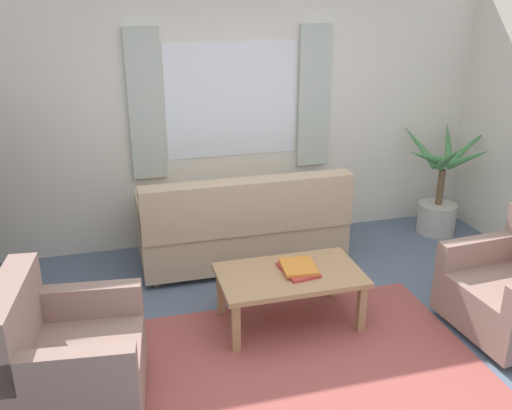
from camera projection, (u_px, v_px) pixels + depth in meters
ground_plane at (304, 361)px, 3.93m from camera, size 6.24×6.24×0.00m
wall_back at (231, 115)px, 5.49m from camera, size 5.32×0.12×2.60m
window_with_curtains at (233, 101)px, 5.36m from camera, size 1.98×0.07×1.40m
area_rug at (304, 361)px, 3.93m from camera, size 2.42×1.63×0.01m
couch at (242, 227)px, 5.21m from camera, size 1.90×0.82×0.92m
armchair_left at (65, 357)px, 3.40m from camera, size 0.91×0.92×0.88m
coffee_table at (290, 279)px, 4.25m from camera, size 1.10×0.64×0.44m
book_stack_on_table at (298, 268)px, 4.25m from camera, size 0.28×0.35×0.05m
potted_plant at (440, 192)px, 5.86m from camera, size 1.09×1.06×1.15m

